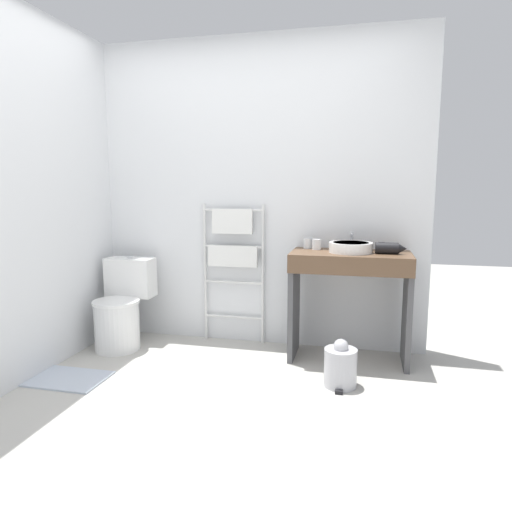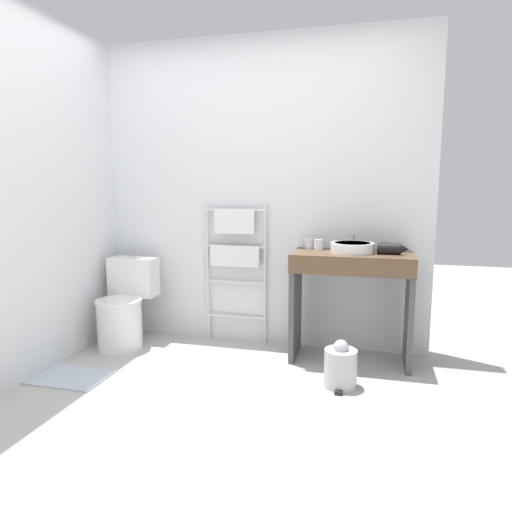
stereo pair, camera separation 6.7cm
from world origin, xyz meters
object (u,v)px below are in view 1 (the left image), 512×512
Objects in this scene: toilet at (121,309)px; towel_radiator at (233,249)px; cup_near_edge at (317,244)px; hair_dryer at (389,248)px; cup_near_wall at (308,243)px; trash_bin at (340,366)px; sink_basin at (351,247)px.

towel_radiator is at bearing 20.29° from toilet.
towel_radiator is 14.34× the size of cup_near_edge.
towel_radiator is (0.87, 0.32, 0.49)m from toilet.
toilet is 2.19m from hair_dryer.
cup_near_wall is 1.03m from trash_bin.
cup_near_edge is 0.98m from trash_bin.
cup_near_wall is 0.09m from cup_near_edge.
sink_basin is at bearing 3.92° from toilet.
cup_near_wall reaches higher than toilet.
cup_near_wall is at bearing 10.56° from toilet.
towel_radiator reaches higher than cup_near_wall.
hair_dryer reaches higher than sink_basin.
toilet is 2.27× the size of sink_basin.
sink_basin reaches higher than toilet.
towel_radiator is 1.26m from hair_dryer.
sink_basin is 0.99× the size of trash_bin.
cup_near_wall is (-0.34, 0.15, 0.00)m from sink_basin.
hair_dryer is 0.94m from trash_bin.
cup_near_wall is at bearing 165.47° from hair_dryer.
trash_bin is at bearing -36.34° from towel_radiator.
towel_radiator is at bearing 170.89° from hair_dryer.
sink_basin is 0.27m from hair_dryer.
hair_dryer is (0.61, -0.16, 0.00)m from cup_near_wall.
cup_near_edge is at bearing 169.07° from hair_dryer.
toilet is 8.88× the size of cup_near_wall.
trash_bin is at bearing -93.63° from sink_basin.
toilet is 1.69m from cup_near_edge.
towel_radiator is at bearing 176.26° from cup_near_wall.
sink_basin is 0.28m from cup_near_edge.
towel_radiator is 3.66× the size of sink_basin.
toilet is 3.30× the size of hair_dryer.
cup_near_edge is 0.54m from hair_dryer.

